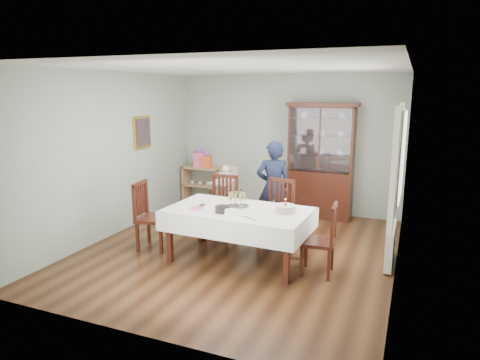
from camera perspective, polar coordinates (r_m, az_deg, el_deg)
The scene contains 25 objects.
floor at distance 6.61m, azimuth -0.20°, elevation -9.37°, with size 5.00×5.00×0.00m, color #593319.
room_shell at distance 6.69m, azimuth 1.54°, elevation 5.94°, with size 5.00×5.00×5.00m.
dining_table at distance 6.13m, azimuth -0.20°, elevation -7.30°, with size 2.05×1.23×0.76m.
china_cabinet at distance 8.21m, azimuth 10.74°, elevation 2.77°, with size 1.30×0.48×2.18m.
sideboard at distance 9.19m, azimuth -4.85°, elevation -0.68°, with size 0.90×0.38×0.80m.
picture_frame at distance 7.98m, azimuth -12.92°, elevation 6.23°, with size 0.04×0.48×0.58m, color gold.
window at distance 6.05m, azimuth 20.78°, elevation 3.05°, with size 0.04×1.02×1.22m, color white.
curtain_left at distance 5.46m, azimuth 19.86°, elevation 1.15°, with size 0.07×0.30×1.55m, color silver.
curtain_right at distance 6.68m, azimuth 20.39°, elevation 2.98°, with size 0.07×0.30×1.55m, color silver.
radiator at distance 6.36m, azimuth 19.40°, elevation -8.11°, with size 0.10×0.80×0.55m, color white.
chair_far_left at distance 7.06m, azimuth -2.59°, elevation -5.36°, with size 0.48×0.48×1.03m.
chair_far_right at distance 6.74m, azimuth 4.78°, elevation -6.21°, with size 0.54×0.54×1.04m.
chair_end_left at distance 6.74m, azimuth -11.50°, elevation -6.42°, with size 0.53×0.53×1.04m.
chair_end_right at distance 5.83m, azimuth 10.46°, elevation -9.56°, with size 0.46×0.46×0.96m.
woman at distance 7.18m, azimuth 4.49°, elevation -1.04°, with size 0.58×0.38×1.59m, color black.
high_chair at distance 7.81m, azimuth -1.89°, elevation -2.79°, with size 0.59×0.59×1.07m.
champagne_tray at distance 6.11m, azimuth -0.41°, elevation -3.01°, with size 0.34×0.34×0.21m.
birthday_cake at distance 5.84m, azimuth 6.05°, elevation -3.91°, with size 0.31×0.31×0.21m.
plate_stack_dark at distance 5.86m, azimuth -2.43°, elevation -3.91°, with size 0.19×0.19×0.09m, color black.
plate_stack_white at distance 5.71m, azimuth -1.13°, elevation -4.39°, with size 0.19×0.19×0.08m, color white.
napkin_stack at distance 6.06m, azimuth -5.87°, elevation -3.77°, with size 0.15×0.15×0.02m, color #E35394.
cutlery at distance 6.24m, azimuth -5.36°, elevation -3.32°, with size 0.11×0.15×0.01m, color silver, non-canonical shape.
cake_knife at distance 5.59m, azimuth 1.27°, elevation -5.11°, with size 0.27×0.02×0.01m, color silver.
gift_bag_pink at distance 9.11m, azimuth -5.56°, elevation 2.93°, with size 0.26×0.22×0.42m.
gift_bag_orange at distance 9.03m, azimuth -4.55°, elevation 2.70°, with size 0.21×0.16×0.35m.
Camera 1 is at (2.36, -5.69, 2.41)m, focal length 32.00 mm.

